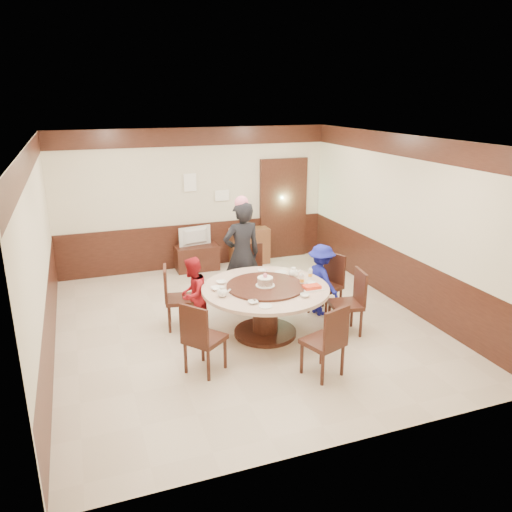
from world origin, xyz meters
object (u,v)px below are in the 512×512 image
object	(u,v)px
person_blue	(321,280)
thermos	(246,220)
tv_stand	(197,258)
side_cabinet	(249,246)
banquet_table	(265,301)
person_standing	(242,255)
shrimp_platter	(312,288)
person_red	(193,294)
television	(196,237)
birthday_cake	(265,281)

from	to	relation	value
person_blue	thermos	size ratio (longest dim) A/B	3.05
tv_stand	side_cabinet	distance (m)	1.14
banquet_table	person_standing	distance (m)	1.21
person_standing	tv_stand	bearing A→B (deg)	-86.35
shrimp_platter	thermos	bearing A→B (deg)	86.34
person_red	television	xyz separation A→B (m)	(0.69, 2.65, 0.13)
side_cabinet	banquet_table	bearing A→B (deg)	-105.22
banquet_table	person_blue	bearing A→B (deg)	19.84
person_red	birthday_cake	world-z (taller)	person_red
person_standing	tv_stand	distance (m)	2.14
tv_stand	television	distance (m)	0.44
side_cabinet	thermos	bearing A→B (deg)	180.00
person_red	television	distance (m)	2.74
person_standing	tv_stand	world-z (taller)	person_standing
person_blue	side_cabinet	xyz separation A→B (m)	(-0.23, 2.81, -0.20)
side_cabinet	thermos	xyz separation A→B (m)	(-0.06, 0.00, 0.56)
banquet_table	television	bearing A→B (deg)	94.76
shrimp_platter	side_cabinet	distance (m)	3.56
person_standing	banquet_table	bearing A→B (deg)	83.95
person_red	person_blue	bearing A→B (deg)	122.50
person_blue	tv_stand	xyz separation A→B (m)	(-1.37, 2.78, -0.33)
person_red	thermos	world-z (taller)	person_red
person_red	birthday_cake	size ratio (longest dim) A/B	4.09
shrimp_platter	person_blue	bearing A→B (deg)	53.92
person_red	television	size ratio (longest dim) A/B	1.68
person_red	birthday_cake	distance (m)	1.13
television	side_cabinet	world-z (taller)	television
banquet_table	television	distance (m)	3.19
banquet_table	side_cabinet	world-z (taller)	banquet_table
person_standing	person_blue	size ratio (longest dim) A/B	1.54
television	tv_stand	bearing A→B (deg)	180.00
person_standing	tv_stand	size ratio (longest dim) A/B	2.10
person_standing	thermos	xyz separation A→B (m)	(0.78, 2.05, 0.05)
person_standing	birthday_cake	world-z (taller)	person_standing
thermos	person_standing	bearing A→B (deg)	-110.91
birthday_cake	side_cabinet	distance (m)	3.38
person_standing	person_red	world-z (taller)	person_standing
person_red	person_blue	world-z (taller)	person_blue
thermos	shrimp_platter	bearing A→B (deg)	-93.66
banquet_table	birthday_cake	xyz separation A→B (m)	(-0.01, -0.02, 0.31)
television	birthday_cake	bearing A→B (deg)	84.81
person_red	television	bearing A→B (deg)	-158.50
birthday_cake	thermos	bearing A→B (deg)	75.66
shrimp_platter	banquet_table	bearing A→B (deg)	151.89
banquet_table	side_cabinet	size ratio (longest dim) A/B	2.31
person_red	birthday_cake	bearing A→B (deg)	95.95
shrimp_platter	tv_stand	distance (m)	3.63
birthday_cake	tv_stand	world-z (taller)	birthday_cake
side_cabinet	thermos	distance (m)	0.57
person_blue	birthday_cake	size ratio (longest dim) A/B	4.18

